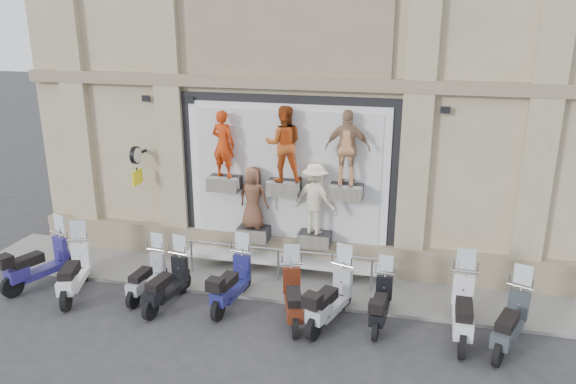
% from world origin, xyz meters
% --- Properties ---
extents(ground, '(90.00, 90.00, 0.00)m').
position_xyz_m(ground, '(0.00, 0.00, 0.00)').
color(ground, '#2F2F32').
rests_on(ground, ground).
extents(sidewalk, '(16.00, 2.20, 0.08)m').
position_xyz_m(sidewalk, '(0.00, 2.10, 0.04)').
color(sidewalk, gray).
rests_on(sidewalk, ground).
extents(building, '(14.00, 8.60, 12.00)m').
position_xyz_m(building, '(0.00, 7.00, 6.00)').
color(building, '#BEAB8B').
rests_on(building, ground).
extents(shop_vitrine, '(5.60, 1.01, 4.30)m').
position_xyz_m(shop_vitrine, '(0.13, 2.73, 2.46)').
color(shop_vitrine, black).
rests_on(shop_vitrine, ground).
extents(guard_rail, '(5.06, 0.10, 0.93)m').
position_xyz_m(guard_rail, '(0.00, 2.00, 0.47)').
color(guard_rail, '#9EA0A5').
rests_on(guard_rail, ground).
extents(clock_sign_bracket, '(0.10, 0.80, 1.02)m').
position_xyz_m(clock_sign_bracket, '(-3.90, 2.47, 2.80)').
color(clock_sign_bracket, black).
rests_on(clock_sign_bracket, ground).
extents(scooter_a, '(1.29, 2.11, 1.65)m').
position_xyz_m(scooter_a, '(-5.67, 0.51, 0.83)').
color(scooter_a, navy).
rests_on(scooter_a, ground).
extents(scooter_b, '(1.17, 2.10, 1.64)m').
position_xyz_m(scooter_b, '(-4.55, 0.26, 0.82)').
color(scooter_b, silver).
rests_on(scooter_b, ground).
extents(scooter_c, '(0.62, 1.73, 1.38)m').
position_xyz_m(scooter_c, '(-2.86, 0.64, 0.69)').
color(scooter_c, '#9498A0').
rests_on(scooter_c, ground).
extents(scooter_d, '(0.80, 1.92, 1.51)m').
position_xyz_m(scooter_d, '(-2.20, 0.33, 0.75)').
color(scooter_d, black).
rests_on(scooter_d, ground).
extents(scooter_e, '(0.77, 1.97, 1.56)m').
position_xyz_m(scooter_e, '(-0.75, 0.67, 0.78)').
color(scooter_e, navy).
rests_on(scooter_e, ground).
extents(scooter_f, '(1.07, 1.96, 1.53)m').
position_xyz_m(scooter_f, '(0.76, 0.36, 0.77)').
color(scooter_f, '#511D0E').
rests_on(scooter_f, ground).
extents(scooter_g, '(1.15, 2.08, 1.63)m').
position_xyz_m(scooter_g, '(1.57, 0.41, 0.81)').
color(scooter_g, '#A3A5A9').
rests_on(scooter_g, ground).
extents(scooter_h, '(0.60, 1.74, 1.39)m').
position_xyz_m(scooter_h, '(2.63, 0.63, 0.69)').
color(scooter_h, black).
rests_on(scooter_h, ground).
extents(scooter_i, '(0.68, 2.11, 1.70)m').
position_xyz_m(scooter_i, '(4.31, 0.54, 0.85)').
color(scooter_i, silver).
rests_on(scooter_i, ground).
extents(scooter_j, '(1.24, 2.03, 1.59)m').
position_xyz_m(scooter_j, '(5.20, 0.34, 0.79)').
color(scooter_j, '#30363B').
rests_on(scooter_j, ground).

